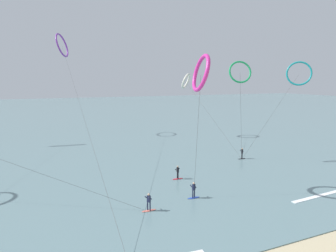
% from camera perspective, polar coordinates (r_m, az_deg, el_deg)
% --- Properties ---
extents(sea_water, '(400.00, 200.00, 0.08)m').
position_cam_1_polar(sea_water, '(116.38, -16.90, 2.52)').
color(sea_water, slate).
rests_on(sea_water, ground).
extents(surfer_charcoal, '(1.40, 0.73, 1.70)m').
position_cam_1_polar(surfer_charcoal, '(46.98, 14.17, -5.32)').
color(surfer_charcoal, black).
rests_on(surfer_charcoal, ground).
extents(surfer_cobalt, '(1.40, 0.67, 1.70)m').
position_cam_1_polar(surfer_cobalt, '(31.05, 5.00, -12.48)').
color(surfer_cobalt, '#2647B7').
rests_on(surfer_cobalt, ground).
extents(surfer_coral, '(1.40, 0.72, 1.70)m').
position_cam_1_polar(surfer_coral, '(28.21, -3.75, -14.73)').
color(surfer_coral, '#EA7260').
rests_on(surfer_coral, ground).
extents(surfer_crimson, '(1.40, 0.61, 1.70)m').
position_cam_1_polar(surfer_crimson, '(36.53, 1.89, -9.14)').
color(surfer_crimson, red).
rests_on(surfer_crimson, ground).
extents(kite_emerald, '(3.52, 2.20, 14.90)m').
position_cam_1_polar(kite_emerald, '(43.89, 13.82, 10.12)').
color(kite_emerald, '#199351').
rests_on(kite_emerald, ground).
extents(kite_magenta, '(2.19, 4.12, 14.80)m').
position_cam_1_polar(kite_magenta, '(30.26, 6.40, 10.19)').
color(kite_magenta, '#CC288E').
rests_on(kite_magenta, ground).
extents(kite_violet, '(3.80, 54.38, 22.07)m').
position_cam_1_polar(kite_violet, '(68.84, -19.87, 14.50)').
color(kite_violet, purple).
rests_on(kite_violet, ground).
extents(kite_teal, '(13.71, 3.38, 15.30)m').
position_cam_1_polar(kite_teal, '(54.37, 24.08, 9.29)').
color(kite_teal, teal).
rests_on(kite_teal, ground).
extents(kite_ivory, '(3.65, 21.63, 13.65)m').
position_cam_1_polar(kite_ivory, '(62.45, 3.50, 8.70)').
color(kite_ivory, silver).
rests_on(kite_ivory, ground).
extents(wave_crest_far, '(10.46, 1.03, 0.12)m').
position_cam_1_polar(wave_crest_far, '(36.54, 28.60, -11.51)').
color(wave_crest_far, white).
rests_on(wave_crest_far, ground).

